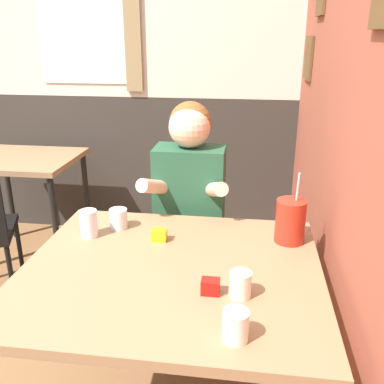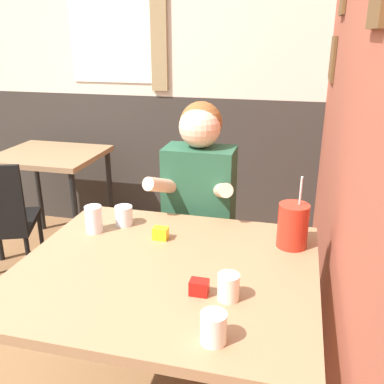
% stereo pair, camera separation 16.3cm
% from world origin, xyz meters
% --- Properties ---
extents(brick_wall_right, '(0.08, 4.25, 2.70)m').
position_xyz_m(brick_wall_right, '(1.29, 1.12, 1.35)').
color(brick_wall_right, '#9E4C38').
rests_on(brick_wall_right, ground_plane).
extents(back_wall, '(5.53, 0.09, 2.70)m').
position_xyz_m(back_wall, '(-0.01, 2.28, 1.36)').
color(back_wall, beige).
rests_on(back_wall, ground_plane).
extents(main_table, '(1.08, 0.94, 0.75)m').
position_xyz_m(main_table, '(0.67, 0.42, 0.69)').
color(main_table, '#93704C').
rests_on(main_table, ground_plane).
extents(background_table, '(0.71, 0.62, 0.75)m').
position_xyz_m(background_table, '(-0.61, 1.73, 0.65)').
color(background_table, '#93704C').
rests_on(background_table, ground_plane).
extents(person_seated, '(0.42, 0.40, 1.25)m').
position_xyz_m(person_seated, '(0.64, 1.05, 0.65)').
color(person_seated, '#235138').
rests_on(person_seated, ground_plane).
extents(cocktail_pitcher, '(0.12, 0.12, 0.30)m').
position_xyz_m(cocktail_pitcher, '(1.10, 0.69, 0.84)').
color(cocktail_pitcher, '#B22819').
rests_on(cocktail_pitcher, main_table).
extents(glass_near_pitcher, '(0.07, 0.07, 0.11)m').
position_xyz_m(glass_near_pitcher, '(0.29, 0.62, 0.81)').
color(glass_near_pitcher, silver).
rests_on(glass_near_pitcher, main_table).
extents(glass_center, '(0.07, 0.07, 0.09)m').
position_xyz_m(glass_center, '(0.91, 0.06, 0.80)').
color(glass_center, silver).
rests_on(glass_center, main_table).
extents(glass_far_side, '(0.07, 0.07, 0.09)m').
position_xyz_m(glass_far_side, '(0.92, 0.27, 0.80)').
color(glass_far_side, silver).
rests_on(glass_far_side, main_table).
extents(glass_by_brick, '(0.08, 0.08, 0.09)m').
position_xyz_m(glass_by_brick, '(0.38, 0.72, 0.80)').
color(glass_by_brick, silver).
rests_on(glass_by_brick, main_table).
extents(condiment_ketchup, '(0.06, 0.04, 0.05)m').
position_xyz_m(condiment_ketchup, '(0.82, 0.27, 0.78)').
color(condiment_ketchup, '#B7140F').
rests_on(condiment_ketchup, main_table).
extents(condiment_mustard, '(0.06, 0.04, 0.05)m').
position_xyz_m(condiment_mustard, '(0.58, 0.62, 0.78)').
color(condiment_mustard, yellow).
rests_on(condiment_mustard, main_table).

